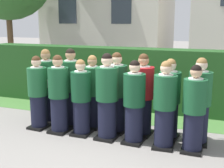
{
  "coord_description": "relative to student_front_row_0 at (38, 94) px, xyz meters",
  "views": [
    {
      "loc": [
        2.05,
        -5.18,
        2.27
      ],
      "look_at": [
        0.0,
        0.23,
        1.05
      ],
      "focal_mm": 48.28,
      "sensor_mm": 36.0,
      "label": 1
    }
  ],
  "objects": [
    {
      "name": "student_front_row_1",
      "position": [
        0.54,
        -0.05,
        0.02
      ],
      "size": [
        0.42,
        0.48,
        1.61
      ],
      "color": "black",
      "rests_on": "ground"
    },
    {
      "name": "student_rear_row_5",
      "position": [
        2.72,
        0.39,
        0.01
      ],
      "size": [
        0.41,
        0.52,
        1.58
      ],
      "color": "black",
      "rests_on": "ground"
    },
    {
      "name": "student_rear_row_6",
      "position": [
        3.27,
        0.35,
        0.03
      ],
      "size": [
        0.42,
        0.52,
        1.62
      ],
      "color": "black",
      "rests_on": "ground"
    },
    {
      "name": "ground_plane",
      "position": [
        1.62,
        -0.05,
        -0.74
      ],
      "size": [
        60.0,
        60.0,
        0.0
      ],
      "primitive_type": "plane",
      "color": "gray"
    },
    {
      "name": "student_front_row_4",
      "position": [
        2.14,
        -0.04,
        0.01
      ],
      "size": [
        0.41,
        0.51,
        1.57
      ],
      "color": "black",
      "rests_on": "ground"
    },
    {
      "name": "student_rear_row_0",
      "position": [
        -0.05,
        0.44,
        0.05
      ],
      "size": [
        0.43,
        0.49,
        1.66
      ],
      "color": "black",
      "rests_on": "ground"
    },
    {
      "name": "student_rear_row_1",
      "position": [
        0.57,
        0.43,
        0.07
      ],
      "size": [
        0.44,
        0.55,
        1.7
      ],
      "color": "black",
      "rests_on": "ground"
    },
    {
      "name": "student_front_row_5",
      "position": [
        2.72,
        -0.07,
        0.01
      ],
      "size": [
        0.41,
        0.47,
        1.59
      ],
      "color": "black",
      "rests_on": "ground"
    },
    {
      "name": "student_rear_row_3",
      "position": [
        1.64,
        0.38,
        0.05
      ],
      "size": [
        0.43,
        0.48,
        1.66
      ],
      "color": "black",
      "rests_on": "ground"
    },
    {
      "name": "student_rear_row_2",
      "position": [
        1.08,
        0.44,
        0.01
      ],
      "size": [
        0.41,
        0.5,
        1.57
      ],
      "color": "black",
      "rests_on": "ground"
    },
    {
      "name": "student_front_row_3",
      "position": [
        1.59,
        -0.03,
        0.06
      ],
      "size": [
        0.44,
        0.5,
        1.68
      ],
      "color": "black",
      "rests_on": "ground"
    },
    {
      "name": "school_building_annex",
      "position": [
        -1.94,
        9.36,
        2.38
      ],
      "size": [
        6.13,
        4.41,
        6.08
      ],
      "color": "beige",
      "rests_on": "ground"
    },
    {
      "name": "lawn_strip",
      "position": [
        1.62,
        1.43,
        -0.74
      ],
      "size": [
        9.01,
        0.9,
        0.01
      ],
      "primitive_type": "cube",
      "color": "#477A38",
      "rests_on": "ground"
    },
    {
      "name": "student_front_row_6",
      "position": [
        3.22,
        -0.07,
        -0.01
      ],
      "size": [
        0.4,
        0.49,
        1.55
      ],
      "color": "black",
      "rests_on": "ground"
    },
    {
      "name": "student_in_red_blazer",
      "position": [
        2.18,
        0.4,
        0.04
      ],
      "size": [
        0.43,
        0.53,
        1.65
      ],
      "color": "black",
      "rests_on": "ground"
    },
    {
      "name": "student_front_row_2",
      "position": [
        1.03,
        -0.02,
        -0.01
      ],
      "size": [
        0.4,
        0.44,
        1.54
      ],
      "color": "black",
      "rests_on": "ground"
    },
    {
      "name": "hedge",
      "position": [
        1.62,
        2.23,
        0.05
      ],
      "size": [
        9.01,
        0.7,
        1.58
      ],
      "color": "#214C1E",
      "rests_on": "ground"
    },
    {
      "name": "student_front_row_0",
      "position": [
        0.0,
        0.0,
        0.0
      ],
      "size": [
        0.41,
        0.51,
        1.56
      ],
      "color": "black",
      "rests_on": "ground"
    }
  ]
}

